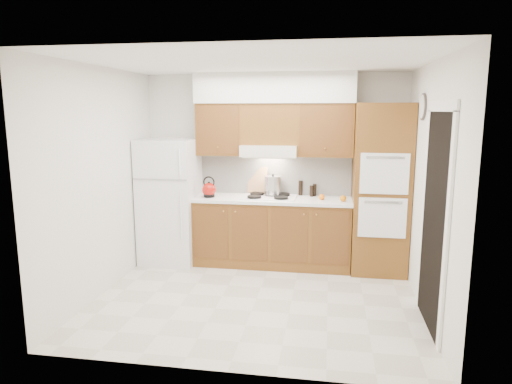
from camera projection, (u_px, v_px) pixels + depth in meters
floor at (257, 298)px, 5.19m from camera, size 3.60×3.60×0.00m
ceiling at (257, 62)px, 4.72m from camera, size 3.60×3.60×0.00m
wall_back at (273, 169)px, 6.41m from camera, size 3.60×0.02×2.60m
wall_left at (102, 182)px, 5.24m from camera, size 0.02×3.00×2.60m
wall_right at (430, 191)px, 4.67m from camera, size 0.02×3.00×2.60m
fridge at (170, 201)px, 6.36m from camera, size 0.75×0.72×1.72m
base_cabinets at (272, 233)px, 6.27m from camera, size 2.11×0.60×0.90m
countertop at (272, 199)px, 6.17m from camera, size 2.13×0.62×0.04m
backsplash at (275, 174)px, 6.41m from camera, size 2.11×0.03×0.56m
oven_cabinet at (380, 189)px, 5.91m from camera, size 0.70×0.65×2.20m
upper_cab_left at (221, 129)px, 6.27m from camera, size 0.63×0.33×0.70m
upper_cab_right at (326, 130)px, 6.04m from camera, size 0.73×0.33×0.70m
range_hood at (270, 150)px, 6.15m from camera, size 0.75×0.45×0.15m
upper_cab_over_hood at (270, 124)px, 6.14m from camera, size 0.75×0.33×0.55m
soffit at (274, 88)px, 6.04m from camera, size 2.13×0.36×0.40m
cooktop at (269, 197)px, 6.20m from camera, size 0.74×0.50×0.01m
doorway at (434, 222)px, 4.38m from camera, size 0.02×0.90×2.10m
wall_clock at (423, 107)px, 5.06m from camera, size 0.02×0.30×0.30m
kettle at (209, 190)px, 6.20m from camera, size 0.24×0.24×0.19m
cutting_board at (258, 180)px, 6.43m from camera, size 0.29×0.16×0.37m
stock_pot at (273, 185)px, 6.27m from camera, size 0.29×0.29×0.24m
condiment_a at (301, 188)px, 6.35m from camera, size 0.07×0.07×0.21m
condiment_b at (315, 190)px, 6.30m from camera, size 0.07×0.07×0.17m
condiment_c at (312, 191)px, 6.26m from camera, size 0.06×0.06×0.15m
orange_near at (343, 199)px, 5.91m from camera, size 0.11×0.11×0.08m
orange_far at (322, 197)px, 6.03m from camera, size 0.10×0.10×0.08m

